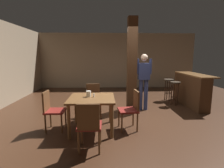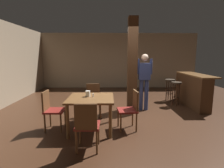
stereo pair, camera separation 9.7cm
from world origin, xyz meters
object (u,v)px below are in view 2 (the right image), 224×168
at_px(chair_west, 51,108).
at_px(bar_counter, 192,90).
at_px(chair_north, 93,98).
at_px(chair_south, 87,124).
at_px(dining_table, 91,102).
at_px(standing_person, 144,78).
at_px(bar_stool_near, 176,88).
at_px(bar_stool_mid, 170,85).
at_px(napkin_cup, 88,94).
at_px(salt_shaker, 93,95).
at_px(chair_east, 130,108).

bearing_deg(chair_west, bar_counter, 24.62).
bearing_deg(chair_north, chair_south, -88.59).
relative_size(dining_table, standing_person, 0.58).
xyz_separation_m(chair_west, standing_person, (2.37, 1.42, 0.50)).
height_order(chair_south, bar_counter, bar_counter).
bearing_deg(bar_counter, bar_stool_near, 175.78).
height_order(dining_table, bar_stool_near, bar_stool_near).
xyz_separation_m(standing_person, bar_stool_mid, (1.20, 1.12, -0.40)).
relative_size(chair_west, napkin_cup, 6.72).
bearing_deg(chair_west, bar_stool_mid, 35.47).
xyz_separation_m(chair_west, salt_shaker, (0.94, 0.04, 0.29)).
distance_m(dining_table, chair_east, 0.90).
bearing_deg(bar_stool_near, chair_north, -159.23).
bearing_deg(chair_east, standing_person, 67.54).
relative_size(chair_north, bar_counter, 0.48).
relative_size(standing_person, bar_counter, 0.93).
xyz_separation_m(chair_east, chair_west, (-1.78, -0.00, 0.00)).
height_order(standing_person, bar_stool_near, standing_person).
bearing_deg(dining_table, chair_west, 179.98).
bearing_deg(dining_table, salt_shaker, 38.59).
distance_m(salt_shaker, standing_person, 2.00).
height_order(bar_counter, bar_stool_near, bar_counter).
bearing_deg(standing_person, chair_west, -149.08).
relative_size(chair_east, bar_stool_mid, 1.11).
bearing_deg(chair_north, chair_east, -44.11).
distance_m(chair_east, bar_stool_mid, 3.11).
bearing_deg(dining_table, napkin_cup, 135.48).
bearing_deg(bar_stool_mid, chair_west, -144.53).
bearing_deg(chair_west, napkin_cup, 4.99).
relative_size(standing_person, bar_stool_mid, 2.14).
relative_size(chair_north, standing_person, 0.52).
relative_size(dining_table, chair_west, 1.13).
distance_m(chair_west, salt_shaker, 0.98).
distance_m(dining_table, chair_south, 0.94).
height_order(chair_south, chair_west, same).
distance_m(dining_table, salt_shaker, 0.17).
xyz_separation_m(bar_stool_near, bar_stool_mid, (0.01, 0.64, 0.01)).
bearing_deg(standing_person, bar_stool_near, 22.30).
xyz_separation_m(chair_east, chair_south, (-0.87, -0.93, 0.00)).
height_order(napkin_cup, salt_shaker, napkin_cup).
distance_m(chair_east, standing_person, 1.61).
bearing_deg(bar_stool_near, bar_counter, -4.22).
height_order(dining_table, chair_south, chair_south).
bearing_deg(chair_east, chair_west, -179.98).
height_order(dining_table, chair_east, chair_east).
distance_m(chair_west, standing_person, 2.81).
height_order(chair_east, bar_stool_near, chair_east).
relative_size(salt_shaker, bar_stool_mid, 0.09).
distance_m(napkin_cup, salt_shaker, 0.13).
height_order(chair_east, standing_person, standing_person).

